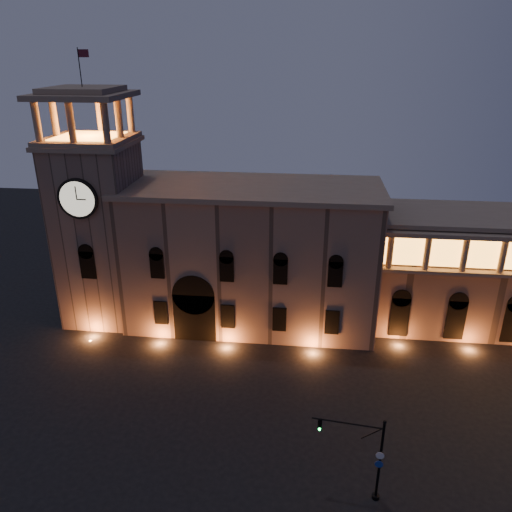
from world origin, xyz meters
name	(u,v)px	position (x,y,z in m)	size (l,w,h in m)	color
ground	(244,442)	(0.00, 0.00, 0.00)	(160.00, 160.00, 0.00)	black
government_building	(250,256)	(-2.08, 21.93, 8.77)	(30.80, 12.80, 17.60)	#806353
clock_tower	(100,224)	(-20.50, 20.98, 12.50)	(9.80, 9.80, 32.40)	#806353
traffic_light	(367,457)	(10.04, -4.67, 3.98)	(5.51, 0.97, 7.58)	black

